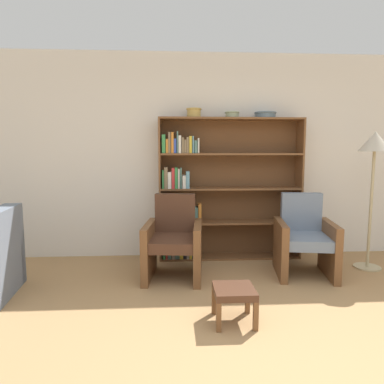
% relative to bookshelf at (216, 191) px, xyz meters
% --- Properties ---
extents(ground_plane, '(24.00, 24.00, 0.00)m').
position_rel_bookshelf_xyz_m(ground_plane, '(0.24, -2.58, -0.92)').
color(ground_plane, '#A87F51').
extents(wall_back, '(12.00, 0.06, 2.75)m').
position_rel_bookshelf_xyz_m(wall_back, '(0.24, 0.17, 0.46)').
color(wall_back, silver).
rests_on(wall_back, ground).
extents(bookshelf, '(1.90, 0.30, 1.88)m').
position_rel_bookshelf_xyz_m(bookshelf, '(0.00, 0.00, 0.00)').
color(bookshelf, brown).
rests_on(bookshelf, ground).
extents(bowl_stoneware, '(0.20, 0.20, 0.12)m').
position_rel_bookshelf_xyz_m(bowl_stoneware, '(-0.30, -0.02, 1.03)').
color(bowl_stoneware, tan).
rests_on(bowl_stoneware, bookshelf).
extents(bowl_sage, '(0.19, 0.19, 0.08)m').
position_rel_bookshelf_xyz_m(bowl_sage, '(0.20, -0.02, 1.01)').
color(bowl_sage, gray).
rests_on(bowl_sage, bookshelf).
extents(bowl_copper, '(0.29, 0.29, 0.08)m').
position_rel_bookshelf_xyz_m(bowl_copper, '(0.64, -0.02, 1.01)').
color(bowl_copper, slate).
rests_on(bowl_copper, bookshelf).
extents(armchair_leather, '(0.70, 0.74, 0.94)m').
position_rel_bookshelf_xyz_m(armchair_leather, '(-0.58, -0.67, -0.50)').
color(armchair_leather, brown).
rests_on(armchair_leather, ground).
extents(armchair_cushioned, '(0.74, 0.77, 0.94)m').
position_rel_bookshelf_xyz_m(armchair_cushioned, '(0.96, -0.68, -0.50)').
color(armchair_cushioned, brown).
rests_on(armchair_cushioned, ground).
extents(floor_lamp, '(0.37, 0.37, 1.69)m').
position_rel_bookshelf_xyz_m(floor_lamp, '(1.84, -0.54, 0.53)').
color(floor_lamp, tan).
rests_on(floor_lamp, ground).
extents(footstool, '(0.34, 0.34, 0.30)m').
position_rel_bookshelf_xyz_m(footstool, '(-0.07, -1.79, -0.67)').
color(footstool, brown).
rests_on(footstool, ground).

